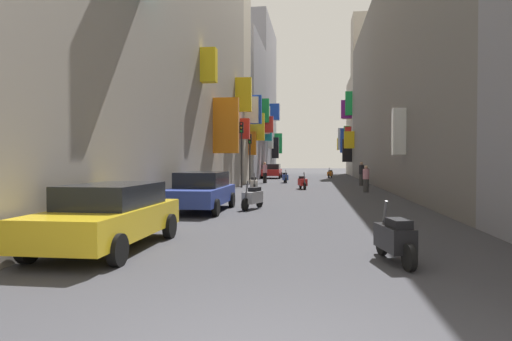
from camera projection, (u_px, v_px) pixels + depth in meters
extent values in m
plane|color=#38383D|center=(308.00, 185.00, 33.76)|extent=(140.00, 140.00, 0.00)
cube|color=gray|center=(125.00, 20.00, 19.81)|extent=(6.00, 30.11, 16.48)
cube|color=yellow|center=(209.00, 65.00, 21.38)|extent=(0.76, 0.53, 1.65)
cube|color=orange|center=(226.00, 126.00, 23.99)|extent=(1.40, 0.35, 3.02)
cube|color=red|center=(245.00, 129.00, 32.88)|extent=(0.68, 0.55, 1.53)
cube|color=yellow|center=(244.00, 95.00, 30.73)|extent=(1.13, 0.42, 2.38)
cube|color=#BCB29E|center=(212.00, 57.00, 36.58)|extent=(6.00, 3.85, 21.09)
cube|color=orange|center=(252.00, 143.00, 36.99)|extent=(0.64, 0.39, 1.96)
cube|color=white|center=(252.00, 110.00, 35.08)|extent=(1.07, 0.48, 2.10)
cube|color=yellow|center=(257.00, 127.00, 37.46)|extent=(1.27, 0.52, 2.32)
cube|color=blue|center=(254.00, 110.00, 35.35)|extent=(1.28, 0.46, 2.29)
cube|color=gray|center=(232.00, 109.00, 45.59)|extent=(6.00, 10.38, 14.37)
cube|color=#19B2BF|center=(268.00, 130.00, 48.71)|extent=(0.82, 0.38, 2.50)
cube|color=red|center=(268.00, 124.00, 46.33)|extent=(1.19, 0.52, 1.70)
cube|color=green|center=(265.00, 111.00, 46.08)|extent=(0.79, 0.51, 2.50)
cube|color=white|center=(267.00, 120.00, 48.33)|extent=(0.64, 0.47, 3.04)
cube|color=gray|center=(249.00, 100.00, 57.49)|extent=(6.00, 13.77, 19.49)
cube|color=white|center=(275.00, 112.00, 54.60)|extent=(1.24, 0.60, 2.05)
cube|color=black|center=(275.00, 148.00, 57.53)|extent=(0.89, 0.53, 2.73)
cube|color=blue|center=(273.00, 112.00, 51.89)|extent=(1.37, 0.55, 1.87)
cube|color=green|center=(278.00, 143.00, 61.25)|extent=(1.04, 0.46, 2.79)
cube|color=white|center=(270.00, 143.00, 52.09)|extent=(0.64, 0.64, 1.41)
cube|color=slate|center=(419.00, 85.00, 31.66)|extent=(6.00, 40.10, 14.70)
cube|color=white|center=(399.00, 132.00, 22.02)|extent=(0.62, 0.55, 2.32)
cube|color=yellow|center=(349.00, 140.00, 50.01)|extent=(1.14, 0.45, 1.93)
cube|color=#B2A899|center=(377.00, 96.00, 53.30)|extent=(6.00, 3.68, 19.41)
cube|color=black|center=(347.00, 151.00, 52.93)|extent=(1.15, 0.47, 2.71)
cube|color=red|center=(348.00, 133.00, 54.45)|extent=(0.76, 0.38, 1.53)
cube|color=green|center=(349.00, 103.00, 52.75)|extent=(0.83, 0.44, 2.85)
cube|color=purple|center=(346.00, 109.00, 53.63)|extent=(1.28, 0.48, 2.24)
cube|color=yellow|center=(347.00, 112.00, 54.17)|extent=(1.06, 0.60, 1.64)
cube|color=#B2A899|center=(371.00, 128.00, 58.75)|extent=(6.00, 7.15, 12.49)
cube|color=white|center=(343.00, 139.00, 58.11)|extent=(1.40, 0.55, 2.88)
cube|color=green|center=(347.00, 138.00, 56.56)|extent=(0.73, 0.53, 3.07)
cube|color=blue|center=(345.00, 141.00, 56.77)|extent=(1.18, 0.62, 3.12)
cube|color=yellow|center=(342.00, 144.00, 60.64)|extent=(1.39, 0.54, 1.64)
cube|color=#B21E1E|center=(272.00, 172.00, 46.65)|extent=(1.83, 4.04, 0.65)
cube|color=black|center=(272.00, 167.00, 46.84)|extent=(1.61, 2.26, 0.56)
cylinder|color=black|center=(280.00, 176.00, 45.22)|extent=(0.18, 0.60, 0.60)
cylinder|color=black|center=(262.00, 176.00, 45.46)|extent=(0.18, 0.60, 0.60)
cylinder|color=black|center=(282.00, 175.00, 47.86)|extent=(0.18, 0.60, 0.60)
cylinder|color=black|center=(265.00, 175.00, 48.10)|extent=(0.18, 0.60, 0.60)
cube|color=navy|center=(201.00, 195.00, 16.60)|extent=(1.82, 4.44, 0.61)
cube|color=black|center=(202.00, 179.00, 16.81)|extent=(1.60, 2.49, 0.57)
cylinder|color=black|center=(216.00, 208.00, 15.03)|extent=(0.18, 0.60, 0.60)
cylinder|color=black|center=(165.00, 207.00, 15.27)|extent=(0.18, 0.60, 0.60)
cylinder|color=black|center=(232.00, 200.00, 17.94)|extent=(0.18, 0.60, 0.60)
cylinder|color=black|center=(189.00, 199.00, 18.18)|extent=(0.18, 0.60, 0.60)
cube|color=gold|center=(108.00, 221.00, 9.50)|extent=(1.77, 4.38, 0.61)
cube|color=black|center=(113.00, 195.00, 9.70)|extent=(1.56, 2.45, 0.50)
cylinder|color=black|center=(118.00, 250.00, 7.96)|extent=(0.18, 0.60, 0.60)
cylinder|color=black|center=(27.00, 247.00, 8.19)|extent=(0.18, 0.60, 0.60)
cylinder|color=black|center=(170.00, 226.00, 10.82)|extent=(0.18, 0.60, 0.60)
cylinder|color=black|center=(102.00, 225.00, 11.05)|extent=(0.18, 0.60, 0.60)
cube|color=#2D4CAD|center=(285.00, 177.00, 37.21)|extent=(0.61, 1.12, 0.45)
cube|color=black|center=(285.00, 174.00, 37.40)|extent=(0.41, 0.61, 0.16)
cylinder|color=#4C4C51|center=(286.00, 174.00, 36.67)|extent=(0.10, 0.28, 0.68)
cylinder|color=black|center=(286.00, 180.00, 36.55)|extent=(0.18, 0.49, 0.48)
cylinder|color=black|center=(284.00, 180.00, 37.88)|extent=(0.18, 0.49, 0.48)
cube|color=red|center=(303.00, 182.00, 29.12)|extent=(0.68, 1.16, 0.45)
cube|color=black|center=(302.00, 177.00, 29.32)|extent=(0.44, 0.62, 0.16)
cylinder|color=#4C4C51|center=(304.00, 178.00, 28.57)|extent=(0.12, 0.28, 0.68)
cylinder|color=black|center=(305.00, 186.00, 28.45)|extent=(0.21, 0.49, 0.48)
cylinder|color=black|center=(300.00, 185.00, 29.81)|extent=(0.21, 0.49, 0.48)
cube|color=black|center=(394.00, 238.00, 8.25)|extent=(0.65, 1.13, 0.45)
cube|color=black|center=(399.00, 223.00, 8.04)|extent=(0.43, 0.61, 0.16)
cylinder|color=#4C4C51|center=(384.00, 217.00, 8.77)|extent=(0.11, 0.28, 0.68)
cylinder|color=black|center=(382.00, 243.00, 8.92)|extent=(0.19, 0.49, 0.48)
cylinder|color=black|center=(409.00, 258.00, 7.59)|extent=(0.19, 0.49, 0.48)
cube|color=orange|center=(330.00, 174.00, 47.32)|extent=(0.66, 1.15, 0.45)
cube|color=black|center=(330.00, 171.00, 47.50)|extent=(0.43, 0.62, 0.16)
cylinder|color=#4C4C51|center=(329.00, 171.00, 46.80)|extent=(0.12, 0.28, 0.68)
cylinder|color=black|center=(329.00, 176.00, 46.69)|extent=(0.20, 0.49, 0.48)
cylinder|color=black|center=(331.00, 176.00, 47.96)|extent=(0.20, 0.49, 0.48)
cube|color=silver|center=(254.00, 183.00, 27.47)|extent=(0.64, 1.12, 0.45)
cube|color=black|center=(254.00, 178.00, 27.67)|extent=(0.42, 0.61, 0.16)
cylinder|color=#4C4C51|center=(254.00, 179.00, 26.94)|extent=(0.11, 0.28, 0.68)
cylinder|color=black|center=(254.00, 188.00, 26.82)|extent=(0.19, 0.49, 0.48)
cylinder|color=black|center=(253.00, 186.00, 28.14)|extent=(0.19, 0.49, 0.48)
cube|color=#ADADB2|center=(253.00, 197.00, 17.22)|extent=(0.73, 1.16, 0.45)
cube|color=black|center=(255.00, 189.00, 17.40)|extent=(0.47, 0.63, 0.16)
cylinder|color=#4C4C51|center=(247.00, 190.00, 16.72)|extent=(0.14, 0.28, 0.68)
cylinder|color=black|center=(245.00, 205.00, 16.61)|extent=(0.24, 0.49, 0.48)
cylinder|color=black|center=(260.00, 202.00, 17.84)|extent=(0.24, 0.49, 0.48)
cylinder|color=#393939|center=(361.00, 180.00, 33.11)|extent=(0.45, 0.45, 0.87)
cylinder|color=black|center=(361.00, 170.00, 33.10)|extent=(0.53, 0.53, 0.69)
sphere|color=tan|center=(362.00, 164.00, 33.08)|extent=(0.23, 0.23, 0.23)
cylinder|color=#3B3B3B|center=(366.00, 186.00, 26.35)|extent=(0.43, 0.43, 0.78)
cylinder|color=pink|center=(366.00, 174.00, 26.34)|extent=(0.51, 0.51, 0.62)
sphere|color=tan|center=(366.00, 167.00, 26.33)|extent=(0.21, 0.21, 0.21)
cylinder|color=black|center=(265.00, 178.00, 36.85)|extent=(0.39, 0.39, 0.86)
cylinder|color=pink|center=(265.00, 169.00, 36.83)|extent=(0.46, 0.46, 0.68)
sphere|color=tan|center=(265.00, 163.00, 36.82)|extent=(0.23, 0.23, 0.23)
cylinder|color=#2D2D2D|center=(242.00, 160.00, 30.73)|extent=(0.12, 0.12, 3.81)
cube|color=black|center=(242.00, 128.00, 30.67)|extent=(0.26, 0.26, 0.75)
sphere|color=red|center=(241.00, 124.00, 30.53)|extent=(0.14, 0.14, 0.14)
sphere|color=orange|center=(241.00, 128.00, 30.53)|extent=(0.14, 0.14, 0.14)
sphere|color=green|center=(241.00, 131.00, 30.54)|extent=(0.14, 0.14, 0.14)
cylinder|color=#2D2D2D|center=(250.00, 164.00, 35.18)|extent=(0.12, 0.12, 3.24)
cube|color=black|center=(250.00, 139.00, 35.13)|extent=(0.26, 0.26, 0.75)
sphere|color=red|center=(250.00, 136.00, 34.98)|extent=(0.14, 0.14, 0.14)
sphere|color=orange|center=(250.00, 139.00, 34.99)|extent=(0.14, 0.14, 0.14)
sphere|color=green|center=(250.00, 142.00, 35.00)|extent=(0.14, 0.14, 0.14)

